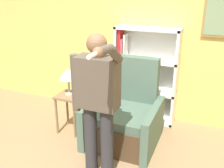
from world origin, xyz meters
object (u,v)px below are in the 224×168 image
Objects in this scene: table_lamp at (68,74)px; armchair at (125,118)px; bookcase at (141,76)px; person_standing at (97,99)px; side_table at (70,103)px.

armchair is at bearing 4.95° from table_lamp.
bookcase is 0.91× the size of person_standing.
person_standing is 1.11m from table_lamp.
bookcase is 1.59m from person_standing.
side_table is 0.46m from table_lamp.
bookcase is at bearing 43.66° from side_table.
side_table is at bearing -136.34° from bookcase.
armchair is 1.04m from person_standing.
person_standing is 2.79× the size of side_table.
person_standing reaches higher than armchair.
person_standing is at bearing -92.76° from armchair.
table_lamp is at bearing -136.34° from bookcase.
bookcase is 1.30× the size of armchair.
table_lamp reaches higher than side_table.
side_table is (-0.87, -0.83, -0.28)m from bookcase.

